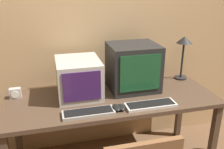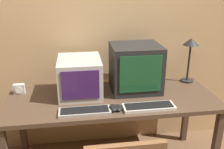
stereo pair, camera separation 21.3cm
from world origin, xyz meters
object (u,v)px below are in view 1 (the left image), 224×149
(mouse_far_corner, at_px, (116,108))
(mouse_near_keyboard, at_px, (121,107))
(desk_clock, at_px, (15,93))
(keyboard_main, at_px, (89,112))
(keyboard_side, at_px, (151,105))
(desk_lamp, at_px, (184,46))
(monitor_left, at_px, (79,78))
(monitor_right, at_px, (133,67))

(mouse_far_corner, bearing_deg, mouse_near_keyboard, -4.16)
(mouse_far_corner, xyz_separation_m, desk_clock, (-0.80, 0.43, 0.03))
(keyboard_main, distance_m, mouse_near_keyboard, 0.27)
(keyboard_side, relative_size, desk_lamp, 0.94)
(mouse_near_keyboard, xyz_separation_m, desk_lamp, (0.80, 0.49, 0.33))
(monitor_left, distance_m, keyboard_side, 0.67)
(keyboard_main, relative_size, desk_lamp, 0.90)
(monitor_left, height_order, keyboard_side, monitor_left)
(keyboard_side, xyz_separation_m, desk_clock, (-1.09, 0.44, 0.03))
(keyboard_side, xyz_separation_m, mouse_near_keyboard, (-0.25, 0.01, 0.00))
(desk_lamp, bearing_deg, monitor_left, -173.19)
(keyboard_main, xyz_separation_m, keyboard_side, (0.52, 0.00, 0.00))
(keyboard_side, bearing_deg, keyboard_main, -179.98)
(mouse_far_corner, bearing_deg, desk_clock, 151.91)
(monitor_left, distance_m, monitor_right, 0.51)
(keyboard_side, bearing_deg, mouse_near_keyboard, 178.34)
(keyboard_main, bearing_deg, desk_clock, 142.70)
(mouse_near_keyboard, bearing_deg, desk_clock, 152.87)
(monitor_right, xyz_separation_m, keyboard_main, (-0.49, -0.39, -0.20))
(desk_clock, xyz_separation_m, desk_lamp, (1.64, 0.06, 0.30))
(mouse_near_keyboard, bearing_deg, mouse_far_corner, 175.84)
(mouse_near_keyboard, height_order, desk_lamp, desk_lamp)
(keyboard_side, distance_m, mouse_far_corner, 0.29)
(monitor_right, height_order, keyboard_main, monitor_right)
(monitor_right, relative_size, keyboard_main, 1.10)
(keyboard_side, bearing_deg, desk_clock, 158.16)
(mouse_far_corner, bearing_deg, keyboard_main, -177.38)
(monitor_left, distance_m, mouse_far_corner, 0.46)
(monitor_left, relative_size, mouse_far_corner, 4.00)
(keyboard_side, height_order, desk_clock, desk_clock)
(monitor_left, distance_m, keyboard_main, 0.40)
(monitor_left, xyz_separation_m, desk_clock, (-0.55, 0.07, -0.12))
(monitor_right, bearing_deg, mouse_near_keyboard, -120.69)
(monitor_left, xyz_separation_m, desk_lamp, (1.09, 0.13, 0.19))
(keyboard_main, distance_m, keyboard_side, 0.52)
(monitor_left, xyz_separation_m, monitor_right, (0.51, 0.02, 0.05))
(mouse_near_keyboard, height_order, mouse_far_corner, mouse_far_corner)
(monitor_left, relative_size, desk_lamp, 0.99)
(monitor_left, bearing_deg, desk_clock, 172.87)
(monitor_right, height_order, mouse_near_keyboard, monitor_right)
(mouse_far_corner, distance_m, desk_lamp, 1.02)
(keyboard_side, bearing_deg, monitor_right, 94.12)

